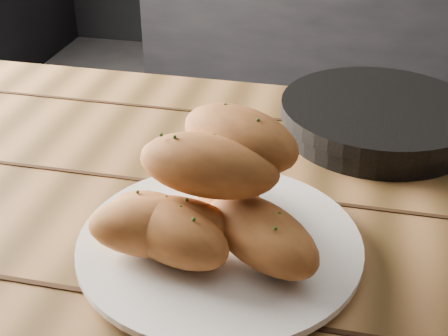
{
  "coord_description": "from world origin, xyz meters",
  "views": [
    {
      "loc": [
        -0.47,
        -1.08,
        1.15
      ],
      "look_at": [
        -0.59,
        -0.57,
        0.84
      ],
      "focal_mm": 50.0,
      "sensor_mm": 36.0,
      "label": 1
    }
  ],
  "objects_px": {
    "plate": "(220,246)",
    "skillet": "(380,118)",
    "bread_rolls": "(210,198)",
    "table": "(270,322)"
  },
  "relations": [
    {
      "from": "plate",
      "to": "skillet",
      "type": "distance_m",
      "value": 0.34
    },
    {
      "from": "plate",
      "to": "skillet",
      "type": "height_order",
      "value": "skillet"
    },
    {
      "from": "plate",
      "to": "bread_rolls",
      "type": "distance_m",
      "value": 0.06
    },
    {
      "from": "plate",
      "to": "bread_rolls",
      "type": "bearing_deg",
      "value": -156.64
    },
    {
      "from": "skillet",
      "to": "table",
      "type": "bearing_deg",
      "value": -109.3
    },
    {
      "from": "table",
      "to": "skillet",
      "type": "relative_size",
      "value": 3.88
    },
    {
      "from": "table",
      "to": "bread_rolls",
      "type": "height_order",
      "value": "bread_rolls"
    },
    {
      "from": "plate",
      "to": "table",
      "type": "bearing_deg",
      "value": 16.55
    },
    {
      "from": "table",
      "to": "plate",
      "type": "relative_size",
      "value": 5.16
    },
    {
      "from": "bread_rolls",
      "to": "table",
      "type": "bearing_deg",
      "value": 17.54
    }
  ]
}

